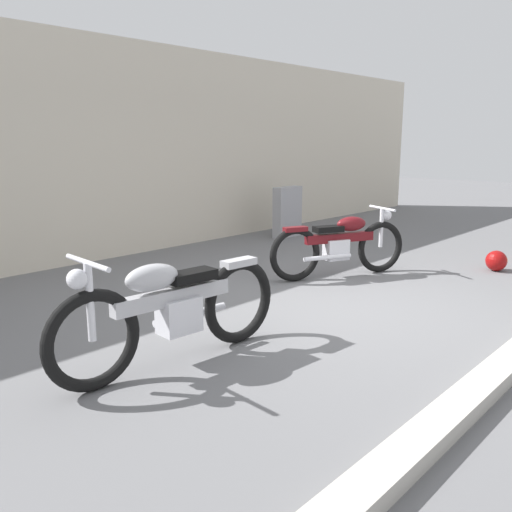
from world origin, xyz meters
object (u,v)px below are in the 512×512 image
stone_marker (287,212)px  motorcycle_maroon (341,244)px  motorcycle_silver (171,309)px  helmet (496,261)px

stone_marker → motorcycle_maroon: size_ratio=0.50×
stone_marker → motorcycle_silver: size_ratio=0.43×
stone_marker → motorcycle_silver: motorcycle_silver is taller
stone_marker → motorcycle_maroon: stone_marker is taller
stone_marker → motorcycle_maroon: 3.13m
motorcycle_maroon → motorcycle_silver: motorcycle_silver is taller
helmet → motorcycle_maroon: size_ratio=0.15×
stone_marker → helmet: size_ratio=3.27×
stone_marker → motorcycle_silver: 6.14m
motorcycle_silver → motorcycle_maroon: bearing=-165.3°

